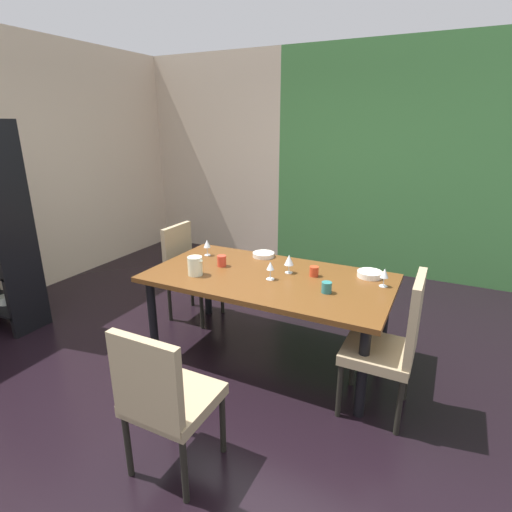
{
  "coord_description": "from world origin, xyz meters",
  "views": [
    {
      "loc": [
        1.47,
        -2.32,
        1.89
      ],
      "look_at": [
        0.09,
        0.47,
        0.85
      ],
      "focal_mm": 28.0,
      "sensor_mm": 36.0,
      "label": 1
    }
  ],
  "objects_px": {
    "wine_glass_near_shelf": "(207,244)",
    "pitcher_center": "(195,266)",
    "wine_glass_front": "(289,260)",
    "serving_bowl_north": "(264,255)",
    "wine_glass_left": "(270,267)",
    "cup_corner": "(222,261)",
    "cup_near_window": "(314,271)",
    "chair_right_near": "(392,341)",
    "serving_bowl_right": "(370,274)",
    "dining_table": "(269,284)",
    "chair_left_far": "(188,267)",
    "cup_east": "(327,287)",
    "wine_glass_rear": "(384,274)",
    "chair_head_near": "(164,396)"
  },
  "relations": [
    {
      "from": "wine_glass_front",
      "to": "cup_east",
      "type": "height_order",
      "value": "wine_glass_front"
    },
    {
      "from": "chair_right_near",
      "to": "chair_left_far",
      "type": "relative_size",
      "value": 1.07
    },
    {
      "from": "serving_bowl_right",
      "to": "cup_corner",
      "type": "xyz_separation_m",
      "value": [
        -1.2,
        -0.31,
        0.02
      ]
    },
    {
      "from": "cup_corner",
      "to": "cup_near_window",
      "type": "relative_size",
      "value": 1.17
    },
    {
      "from": "chair_right_near",
      "to": "serving_bowl_right",
      "type": "bearing_deg",
      "value": 24.17
    },
    {
      "from": "wine_glass_left",
      "to": "serving_bowl_north",
      "type": "xyz_separation_m",
      "value": [
        -0.29,
        0.48,
        -0.09
      ]
    },
    {
      "from": "chair_left_far",
      "to": "cup_corner",
      "type": "distance_m",
      "value": 0.67
    },
    {
      "from": "wine_glass_near_shelf",
      "to": "wine_glass_front",
      "type": "height_order",
      "value": "wine_glass_front"
    },
    {
      "from": "wine_glass_rear",
      "to": "serving_bowl_north",
      "type": "distance_m",
      "value": 1.14
    },
    {
      "from": "wine_glass_front",
      "to": "cup_corner",
      "type": "relative_size",
      "value": 1.64
    },
    {
      "from": "serving_bowl_north",
      "to": "pitcher_center",
      "type": "bearing_deg",
      "value": -114.08
    },
    {
      "from": "wine_glass_near_shelf",
      "to": "serving_bowl_right",
      "type": "distance_m",
      "value": 1.48
    },
    {
      "from": "wine_glass_near_shelf",
      "to": "dining_table",
      "type": "bearing_deg",
      "value": -17.05
    },
    {
      "from": "dining_table",
      "to": "wine_glass_near_shelf",
      "type": "relative_size",
      "value": 12.98
    },
    {
      "from": "dining_table",
      "to": "serving_bowl_north",
      "type": "bearing_deg",
      "value": 120.25
    },
    {
      "from": "chair_left_far",
      "to": "cup_east",
      "type": "bearing_deg",
      "value": 74.53
    },
    {
      "from": "dining_table",
      "to": "wine_glass_near_shelf",
      "type": "xyz_separation_m",
      "value": [
        -0.73,
        0.22,
        0.18
      ]
    },
    {
      "from": "chair_right_near",
      "to": "serving_bowl_right",
      "type": "xyz_separation_m",
      "value": [
        -0.29,
        0.65,
        0.19
      ]
    },
    {
      "from": "wine_glass_front",
      "to": "serving_bowl_right",
      "type": "bearing_deg",
      "value": 18.28
    },
    {
      "from": "chair_left_far",
      "to": "serving_bowl_right",
      "type": "xyz_separation_m",
      "value": [
        1.76,
        0.03,
        0.22
      ]
    },
    {
      "from": "chair_left_far",
      "to": "wine_glass_front",
      "type": "xyz_separation_m",
      "value": [
        1.14,
        -0.17,
        0.3
      ]
    },
    {
      "from": "cup_corner",
      "to": "cup_near_window",
      "type": "height_order",
      "value": "cup_corner"
    },
    {
      "from": "wine_glass_front",
      "to": "cup_near_window",
      "type": "bearing_deg",
      "value": 5.52
    },
    {
      "from": "dining_table",
      "to": "chair_right_near",
      "type": "distance_m",
      "value": 1.08
    },
    {
      "from": "wine_glass_near_shelf",
      "to": "cup_east",
      "type": "height_order",
      "value": "wine_glass_near_shelf"
    },
    {
      "from": "dining_table",
      "to": "wine_glass_rear",
      "type": "relative_size",
      "value": 13.55
    },
    {
      "from": "wine_glass_rear",
      "to": "pitcher_center",
      "type": "distance_m",
      "value": 1.48
    },
    {
      "from": "wine_glass_front",
      "to": "serving_bowl_north",
      "type": "xyz_separation_m",
      "value": [
        -0.36,
        0.28,
        -0.09
      ]
    },
    {
      "from": "wine_glass_near_shelf",
      "to": "pitcher_center",
      "type": "distance_m",
      "value": 0.51
    },
    {
      "from": "wine_glass_front",
      "to": "serving_bowl_right",
      "type": "xyz_separation_m",
      "value": [
        0.62,
        0.2,
        -0.09
      ]
    },
    {
      "from": "serving_bowl_right",
      "to": "cup_corner",
      "type": "bearing_deg",
      "value": -165.4
    },
    {
      "from": "serving_bowl_right",
      "to": "cup_east",
      "type": "xyz_separation_m",
      "value": [
        -0.22,
        -0.46,
        0.02
      ]
    },
    {
      "from": "wine_glass_rear",
      "to": "serving_bowl_right",
      "type": "height_order",
      "value": "wine_glass_rear"
    },
    {
      "from": "chair_head_near",
      "to": "cup_corner",
      "type": "height_order",
      "value": "chair_head_near"
    },
    {
      "from": "wine_glass_near_shelf",
      "to": "wine_glass_left",
      "type": "distance_m",
      "value": 0.83
    },
    {
      "from": "chair_head_near",
      "to": "cup_near_window",
      "type": "height_order",
      "value": "chair_head_near"
    },
    {
      "from": "chair_left_far",
      "to": "cup_east",
      "type": "relative_size",
      "value": 11.45
    },
    {
      "from": "cup_east",
      "to": "cup_corner",
      "type": "distance_m",
      "value": 0.99
    },
    {
      "from": "chair_left_far",
      "to": "wine_glass_near_shelf",
      "type": "relative_size",
      "value": 6.24
    },
    {
      "from": "serving_bowl_north",
      "to": "serving_bowl_right",
      "type": "bearing_deg",
      "value": -4.59
    },
    {
      "from": "dining_table",
      "to": "cup_east",
      "type": "height_order",
      "value": "cup_east"
    },
    {
      "from": "wine_glass_left",
      "to": "cup_corner",
      "type": "relative_size",
      "value": 1.55
    },
    {
      "from": "dining_table",
      "to": "wine_glass_left",
      "type": "distance_m",
      "value": 0.19
    },
    {
      "from": "chair_right_near",
      "to": "wine_glass_front",
      "type": "xyz_separation_m",
      "value": [
        -0.91,
        0.45,
        0.28
      ]
    },
    {
      "from": "cup_east",
      "to": "cup_corner",
      "type": "bearing_deg",
      "value": 171.31
    },
    {
      "from": "wine_glass_front",
      "to": "cup_corner",
      "type": "xyz_separation_m",
      "value": [
        -0.58,
        -0.11,
        -0.06
      ]
    },
    {
      "from": "chair_right_near",
      "to": "cup_corner",
      "type": "xyz_separation_m",
      "value": [
        -1.49,
        0.34,
        0.22
      ]
    },
    {
      "from": "chair_right_near",
      "to": "pitcher_center",
      "type": "distance_m",
      "value": 1.59
    },
    {
      "from": "wine_glass_left",
      "to": "cup_near_window",
      "type": "relative_size",
      "value": 1.81
    },
    {
      "from": "wine_glass_rear",
      "to": "cup_near_window",
      "type": "relative_size",
      "value": 1.79
    }
  ]
}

